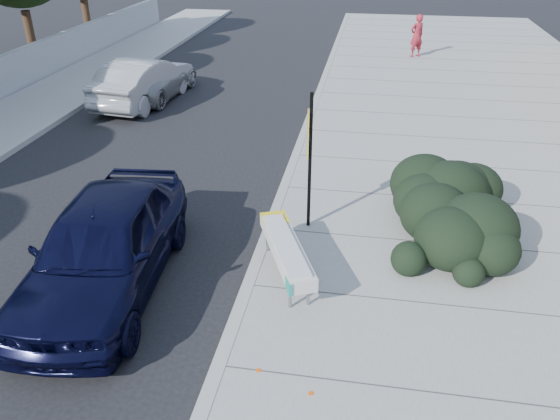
% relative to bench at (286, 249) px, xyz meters
% --- Properties ---
extents(ground, '(120.00, 120.00, 0.00)m').
position_rel_bench_xyz_m(ground, '(-0.63, -0.39, -0.72)').
color(ground, black).
rests_on(ground, ground).
extents(sidewalk_near, '(11.20, 50.00, 0.15)m').
position_rel_bench_xyz_m(sidewalk_near, '(4.97, 4.61, -0.64)').
color(sidewalk_near, gray).
rests_on(sidewalk_near, ground).
extents(curb_near, '(0.22, 50.00, 0.17)m').
position_rel_bench_xyz_m(curb_near, '(-0.63, 4.61, -0.63)').
color(curb_near, '#9E9E99').
rests_on(curb_near, ground).
extents(curb_far, '(0.22, 50.00, 0.17)m').
position_rel_bench_xyz_m(curb_far, '(-8.63, 4.61, -0.63)').
color(curb_far, '#9E9E99').
rests_on(curb_far, ground).
extents(bench, '(1.36, 2.38, 0.71)m').
position_rel_bench_xyz_m(bench, '(0.00, 0.00, 0.00)').
color(bench, gray).
rests_on(bench, sidewalk_near).
extents(bike_rack, '(0.23, 0.59, 0.89)m').
position_rel_bench_xyz_m(bike_rack, '(2.50, 2.01, -0.03)').
color(bike_rack, black).
rests_on(bike_rack, sidewalk_near).
extents(sign_post, '(0.13, 0.33, 2.88)m').
position_rel_bench_xyz_m(sign_post, '(0.16, 1.89, 1.05)').
color(sign_post, black).
rests_on(sign_post, sidewalk_near).
extents(hedge, '(3.21, 4.21, 1.42)m').
position_rel_bench_xyz_m(hedge, '(3.04, 2.13, 0.14)').
color(hedge, black).
rests_on(hedge, sidewalk_near).
extents(sedan_navy, '(2.45, 5.20, 1.72)m').
position_rel_bench_xyz_m(sedan_navy, '(-3.13, -0.64, 0.14)').
color(sedan_navy, black).
rests_on(sedan_navy, ground).
extents(wagon_silver, '(2.25, 4.94, 1.57)m').
position_rel_bench_xyz_m(wagon_silver, '(-6.63, 9.81, 0.07)').
color(wagon_silver, '#AEAFB3').
rests_on(wagon_silver, ground).
extents(suv_silver, '(2.36, 4.58, 1.24)m').
position_rel_bench_xyz_m(suv_silver, '(-6.63, 10.69, -0.10)').
color(suv_silver, gray).
rests_on(suv_silver, ground).
extents(pedestrian, '(0.81, 0.74, 1.86)m').
position_rel_bench_xyz_m(pedestrian, '(3.12, 17.95, 0.36)').
color(pedestrian, maroon).
rests_on(pedestrian, sidewalk_near).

